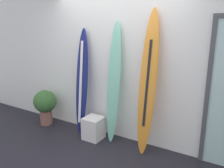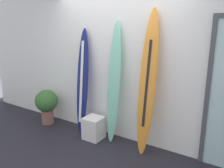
% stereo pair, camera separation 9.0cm
% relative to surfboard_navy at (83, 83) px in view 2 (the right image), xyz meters
% --- Properties ---
extents(wall_back, '(7.20, 0.20, 2.80)m').
position_rel_surfboard_navy_xyz_m(wall_back, '(0.64, 0.29, 0.44)').
color(wall_back, white).
rests_on(wall_back, ground).
extents(surfboard_navy, '(0.26, 0.30, 1.94)m').
position_rel_surfboard_navy_xyz_m(surfboard_navy, '(0.00, 0.00, 0.00)').
color(surfboard_navy, navy).
rests_on(surfboard_navy, ground).
extents(surfboard_seafoam, '(0.24, 0.27, 2.07)m').
position_rel_surfboard_navy_xyz_m(surfboard_seafoam, '(0.66, 0.02, 0.06)').
color(surfboard_seafoam, '#7CC9AB').
rests_on(surfboard_seafoam, ground).
extents(surfboard_sunset, '(0.28, 0.35, 2.23)m').
position_rel_surfboard_navy_xyz_m(surfboard_sunset, '(1.28, -0.02, 0.14)').
color(surfboard_sunset, orange).
rests_on(surfboard_sunset, ground).
extents(display_block_left, '(0.32, 0.32, 0.40)m').
position_rel_surfboard_navy_xyz_m(display_block_left, '(0.33, -0.12, -0.76)').
color(display_block_left, silver).
rests_on(display_block_left, ground).
extents(potted_plant, '(0.46, 0.46, 0.72)m').
position_rel_surfboard_navy_xyz_m(potted_plant, '(-0.88, -0.12, -0.52)').
color(potted_plant, brown).
rests_on(potted_plant, ground).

